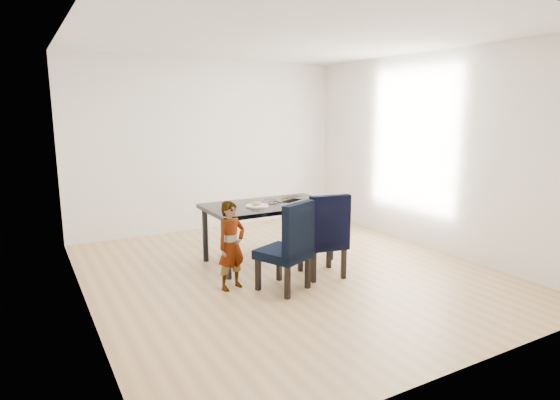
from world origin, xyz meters
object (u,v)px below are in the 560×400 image
child (231,246)px  plate (257,206)px  chair_right (322,234)px  dining_table (269,232)px  laptop (289,198)px  chair_left (283,246)px

child → plate: (0.60, 0.57, 0.27)m
chair_right → child: size_ratio=1.02×
dining_table → laptop: bearing=24.1°
child → dining_table: bearing=24.0°
child → plate: child is taller
chair_left → chair_right: chair_right is taller
chair_left → laptop: 1.37m
child → chair_right: bearing=-21.8°
dining_table → chair_left: bearing=-109.1°
chair_left → plate: bearing=58.5°
dining_table → chair_right: (0.29, -0.78, 0.12)m
chair_left → laptop: chair_left is taller
chair_right → child: chair_right is taller
plate → laptop: laptop is taller
plate → chair_right: bearing=-54.5°
dining_table → child: size_ratio=1.65×
chair_right → child: bearing=-176.5°
chair_right → plate: 0.89m
dining_table → child: bearing=-140.9°
dining_table → laptop: (0.40, 0.18, 0.39)m
dining_table → plate: plate is taller
dining_table → laptop: size_ratio=4.83×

